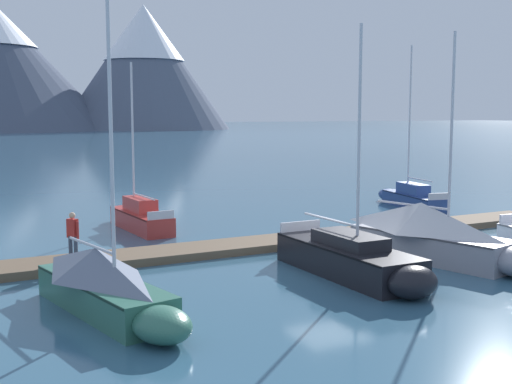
% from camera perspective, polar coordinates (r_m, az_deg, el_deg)
% --- Properties ---
extents(ground_plane, '(700.00, 700.00, 0.00)m').
position_cam_1_polar(ground_plane, '(23.49, 6.35, -6.44)').
color(ground_plane, '#335B75').
extents(mountain_shoulder_ridge, '(56.39, 56.39, 40.93)m').
position_cam_1_polar(mountain_shoulder_ridge, '(224.60, -9.70, 10.90)').
color(mountain_shoulder_ridge, '#4C566B').
rests_on(mountain_shoulder_ridge, ground).
extents(dock, '(29.41, 3.35, 0.30)m').
position_cam_1_polar(dock, '(26.86, 1.84, -4.39)').
color(dock, brown).
rests_on(dock, ground).
extents(sailboat_second_berth, '(3.00, 6.96, 8.59)m').
position_cam_1_polar(sailboat_second_berth, '(18.24, -12.86, -7.86)').
color(sailboat_second_berth, '#336B56').
rests_on(sailboat_second_berth, ground).
extents(sailboat_mid_dock_port, '(1.76, 5.96, 7.74)m').
position_cam_1_polar(sailboat_mid_dock_port, '(31.16, -10.20, -2.09)').
color(sailboat_mid_dock_port, '#B2332D').
rests_on(sailboat_mid_dock_port, ground).
extents(sailboat_mid_dock_starboard, '(2.13, 7.01, 8.19)m').
position_cam_1_polar(sailboat_mid_dock_starboard, '(21.89, 8.50, -5.79)').
color(sailboat_mid_dock_starboard, black).
rests_on(sailboat_mid_dock_starboard, ground).
extents(sailboat_far_berth, '(3.77, 7.60, 8.23)m').
position_cam_1_polar(sailboat_far_berth, '(24.88, 15.36, -3.60)').
color(sailboat_far_berth, '#93939E').
rests_on(sailboat_far_berth, ground).
extents(sailboat_end_of_dock, '(2.26, 6.68, 9.21)m').
position_cam_1_polar(sailboat_end_of_dock, '(38.93, 13.17, -0.43)').
color(sailboat_end_of_dock, navy).
rests_on(sailboat_end_of_dock, ground).
extents(person_on_dock, '(0.39, 0.52, 1.69)m').
position_cam_1_polar(person_on_dock, '(23.63, -15.66, -3.46)').
color(person_on_dock, '#384256').
rests_on(person_on_dock, dock).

